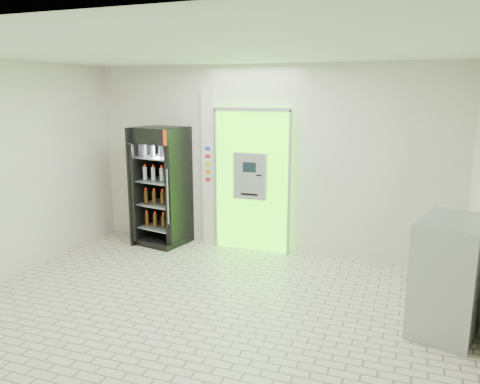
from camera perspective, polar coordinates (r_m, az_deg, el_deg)
The scene contains 6 objects.
ground at distance 5.76m, azimuth -4.61°, elevation -14.46°, with size 6.00×6.00×0.00m, color beige.
room_shell at distance 5.20m, azimuth -4.96°, elevation 4.01°, with size 6.00×6.00×6.00m.
atm_assembly at distance 7.60m, azimuth 1.52°, elevation 1.50°, with size 1.30×0.24×2.33m.
pillar at distance 7.89m, azimuth -3.77°, elevation 2.83°, with size 0.22×0.11×2.60m.
beverage_cooler at distance 8.04m, azimuth -9.55°, elevation 0.41°, with size 0.87×0.83×2.00m.
steel_cabinet at distance 5.58m, azimuth 24.14°, elevation -9.32°, with size 0.87×1.08×1.26m.
Camera 1 is at (2.20, -4.65, 2.57)m, focal length 35.00 mm.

